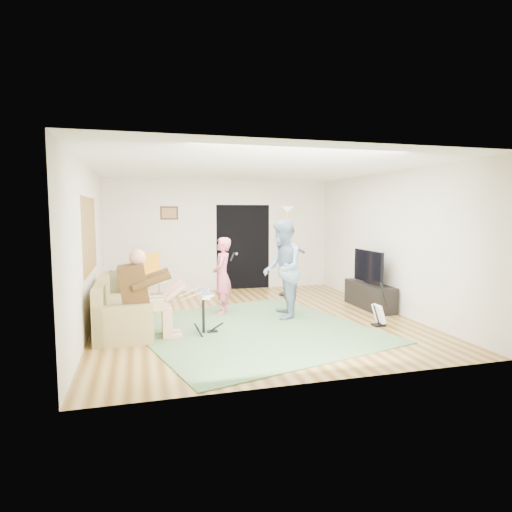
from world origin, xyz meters
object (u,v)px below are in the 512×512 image
at_px(guitar_spare, 379,314).
at_px(dining_chair, 154,286).
at_px(drum_kit, 203,315).
at_px(torchiere_lamp, 287,235).
at_px(singer, 222,276).
at_px(guitarist, 282,269).
at_px(television, 368,266).
at_px(tv_cabinet, 370,296).
at_px(sofa, 120,312).

distance_m(guitar_spare, dining_chair, 4.56).
height_order(drum_kit, torchiere_lamp, torchiere_lamp).
bearing_deg(singer, dining_chair, -115.38).
bearing_deg(guitarist, television, 113.92).
relative_size(drum_kit, torchiere_lamp, 0.34).
distance_m(tv_cabinet, television, 0.60).
distance_m(singer, television, 2.92).
relative_size(dining_chair, tv_cabinet, 0.76).
bearing_deg(singer, sofa, -53.23).
bearing_deg(singer, guitarist, 76.02).
distance_m(singer, dining_chair, 1.74).
bearing_deg(television, dining_chair, 160.00).
bearing_deg(sofa, guitar_spare, -13.03).
distance_m(guitar_spare, torchiere_lamp, 3.25).
xyz_separation_m(drum_kit, tv_cabinet, (3.50, 0.93, -0.06)).
bearing_deg(guitar_spare, drum_kit, 173.59).
relative_size(guitarist, torchiere_lamp, 0.88).
bearing_deg(sofa, guitarist, -0.38).
relative_size(sofa, television, 2.03).
xyz_separation_m(guitarist, dining_chair, (-2.21, 1.81, -0.52)).
relative_size(guitar_spare, dining_chair, 0.70).
relative_size(guitar_spare, tv_cabinet, 0.53).
bearing_deg(guitarist, torchiere_lamp, 173.10).
height_order(guitar_spare, television, television).
relative_size(sofa, guitar_spare, 2.80).
bearing_deg(sofa, television, 3.42).
relative_size(drum_kit, dining_chair, 0.66).
relative_size(drum_kit, tv_cabinet, 0.50).
bearing_deg(dining_chair, guitar_spare, -58.49).
bearing_deg(dining_chair, sofa, -130.08).
relative_size(sofa, dining_chair, 1.95).
relative_size(guitarist, tv_cabinet, 1.28).
bearing_deg(drum_kit, dining_chair, 105.57).
xyz_separation_m(drum_kit, guitarist, (1.53, 0.63, 0.59)).
distance_m(dining_chair, tv_cabinet, 4.44).
height_order(singer, torchiere_lamp, torchiere_lamp).
xyz_separation_m(guitar_spare, torchiere_lamp, (-0.61, 2.96, 1.20)).
bearing_deg(singer, television, 102.07).
bearing_deg(singer, tv_cabinet, 102.17).
height_order(sofa, drum_kit, sofa).
distance_m(sofa, guitar_spare, 4.35).
xyz_separation_m(dining_chair, television, (4.13, -1.50, 0.47)).
bearing_deg(guitar_spare, torchiere_lamp, 101.59).
height_order(sofa, singer, singer).
xyz_separation_m(torchiere_lamp, tv_cabinet, (1.16, -1.70, -1.16)).
bearing_deg(drum_kit, sofa, 153.30).
distance_m(singer, torchiere_lamp, 2.36).
relative_size(sofa, singer, 1.42).
distance_m(drum_kit, singer, 1.44).
bearing_deg(singer, guitar_spare, 74.91).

